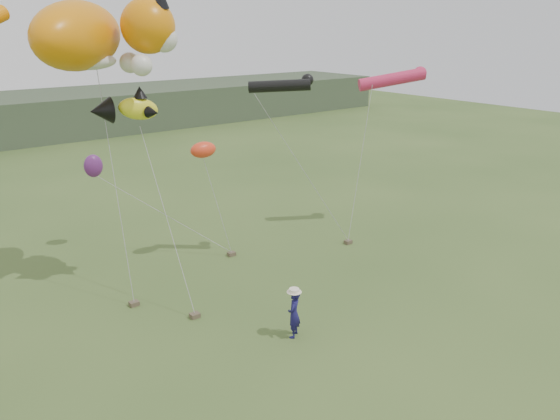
{
  "coord_description": "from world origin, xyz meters",
  "views": [
    {
      "loc": [
        -11.26,
        -13.31,
        10.56
      ],
      "look_at": [
        1.47,
        3.0,
        3.54
      ],
      "focal_mm": 35.0,
      "sensor_mm": 36.0,
      "label": 1
    }
  ],
  "objects": [
    {
      "name": "festival_attendant",
      "position": [
        -0.37,
        -0.17,
        0.9
      ],
      "size": [
        0.78,
        0.73,
        1.79
      ],
      "primitive_type": "imported",
      "rotation": [
        0.0,
        0.0,
        3.78
      ],
      "color": "#17144B",
      "rests_on": "ground"
    },
    {
      "name": "tube_kites",
      "position": [
        8.58,
        5.51,
        8.04
      ],
      "size": [
        10.22,
        2.36,
        1.2
      ],
      "color": "black",
      "rests_on": "ground"
    },
    {
      "name": "misc_kites",
      "position": [
        -0.87,
        9.85,
        4.76
      ],
      "size": [
        4.63,
        4.99,
        1.97
      ],
      "color": "red",
      "rests_on": "ground"
    },
    {
      "name": "fish_kite",
      "position": [
        -3.0,
        6.98,
        7.53
      ],
      "size": [
        2.67,
        1.77,
        1.41
      ],
      "color": "yellow",
      "rests_on": "ground"
    },
    {
      "name": "ground",
      "position": [
        0.0,
        0.0,
        0.0
      ],
      "size": [
        120.0,
        120.0,
        0.0
      ],
      "primitive_type": "plane",
      "color": "#385123",
      "rests_on": "ground"
    },
    {
      "name": "sandbag_anchors",
      "position": [
        -1.39,
        4.94,
        0.09
      ],
      "size": [
        17.32,
        4.38,
        0.18
      ],
      "color": "brown",
      "rests_on": "ground"
    },
    {
      "name": "cat_kite",
      "position": [
        -3.71,
        7.48,
        10.23
      ],
      "size": [
        7.25,
        5.7,
        3.09
      ],
      "color": "orange",
      "rests_on": "ground"
    }
  ]
}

